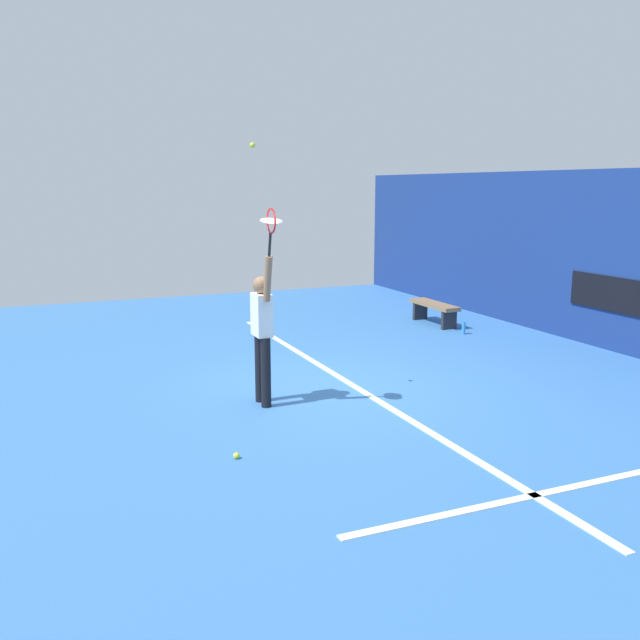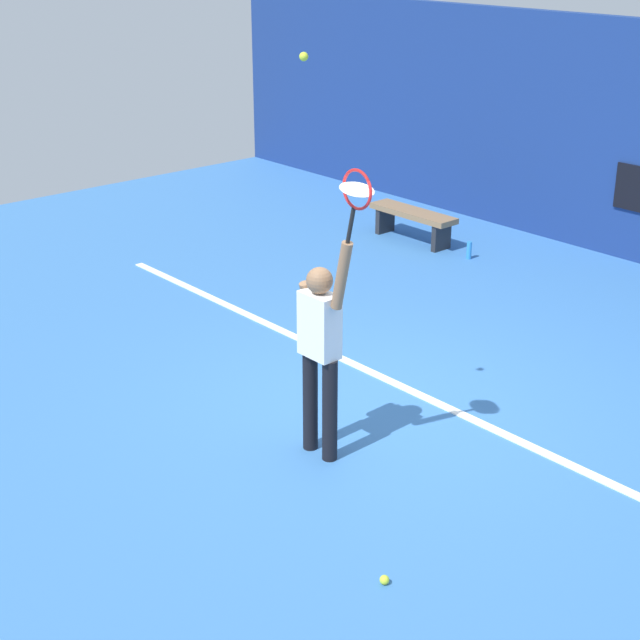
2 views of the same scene
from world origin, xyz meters
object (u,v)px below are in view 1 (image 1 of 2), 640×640
Objects in this scene: tennis_player at (262,329)px; water_bottle at (464,328)px; court_bench at (434,308)px; tennis_ball at (252,145)px; spare_ball at (236,456)px; tennis_racket at (271,224)px.

tennis_player reaches higher than water_bottle.
tennis_player is 1.42× the size of court_bench.
tennis_ball is 1.00× the size of spare_ball.
tennis_player is at bearing -62.46° from water_bottle.
water_bottle is (-2.98, 4.93, -2.26)m from tennis_racket.
tennis_player is at bearing 179.40° from tennis_racket.
water_bottle is at bearing 121.12° from tennis_racket.
tennis_racket is 6.19m from water_bottle.
water_bottle is at bearing 117.54° from tennis_player.
court_bench reaches higher than water_bottle.
water_bottle is 7.15m from spare_ball.
court_bench is (-4.04, 4.93, -2.04)m from tennis_racket.
court_bench is 20.59× the size of spare_ball.
water_bottle is at bearing 0.00° from court_bench.
spare_ball is (1.77, -0.80, -3.28)m from tennis_ball.
court_bench is at bearing 180.00° from water_bottle.
tennis_player is 3.18× the size of tennis_racket.
tennis_racket is at bearing 4.25° from tennis_ball.
court_bench is (-3.63, 4.93, -0.67)m from tennis_player.
tennis_racket reaches higher than court_bench.
tennis_ball is at bearing 155.64° from spare_ball.
tennis_ball reaches higher than spare_ball.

